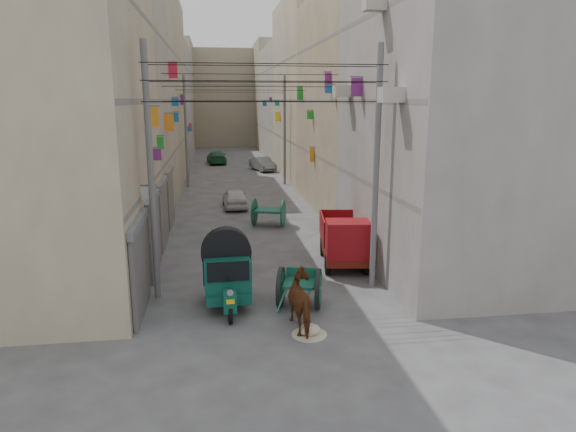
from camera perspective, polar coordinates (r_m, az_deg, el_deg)
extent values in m
plane|color=#454547|center=(12.03, 0.95, -18.55)|extent=(140.00, 140.00, 0.00)
cube|color=#B8AE8B|center=(19.22, -28.16, 12.05)|extent=(8.00, 10.00, 13.00)
cube|color=slate|center=(18.56, -15.75, 2.83)|extent=(0.25, 9.80, 0.18)
cube|color=slate|center=(18.31, -16.33, 12.11)|extent=(0.25, 9.80, 0.18)
cube|color=slate|center=(18.54, -16.94, 21.40)|extent=(0.25, 9.80, 0.18)
cube|color=#A89F90|center=(29.82, -20.94, 11.47)|extent=(8.00, 12.00, 12.00)
cube|color=slate|center=(29.40, -13.06, 6.48)|extent=(0.25, 11.76, 0.18)
cube|color=slate|center=(29.24, -13.36, 12.33)|extent=(0.25, 11.76, 0.18)
cube|color=slate|center=(29.39, -13.68, 18.18)|extent=(0.25, 11.76, 0.18)
cube|color=gray|center=(42.62, -17.25, 13.22)|extent=(8.00, 14.00, 14.00)
cube|color=slate|center=(42.32, -11.66, 8.37)|extent=(0.25, 13.72, 0.18)
cube|color=slate|center=(42.21, -11.85, 12.43)|extent=(0.25, 13.72, 0.18)
cube|color=slate|center=(42.31, -12.04, 16.50)|extent=(0.25, 13.72, 0.18)
cube|color=#9B9491|center=(56.50, -15.00, 11.99)|extent=(8.00, 14.00, 11.80)
cube|color=slate|center=(56.28, -10.86, 9.43)|extent=(0.25, 13.72, 0.18)
cube|color=slate|center=(56.19, -10.99, 12.49)|extent=(0.25, 13.72, 0.18)
cube|color=slate|center=(56.27, -11.13, 15.54)|extent=(0.25, 13.72, 0.18)
cube|color=tan|center=(69.43, -13.81, 12.82)|extent=(8.00, 12.00, 13.50)
cube|color=slate|center=(69.25, -10.41, 10.04)|extent=(0.25, 11.76, 0.18)
cube|color=slate|center=(69.18, -10.51, 12.52)|extent=(0.25, 11.76, 0.18)
cube|color=slate|center=(69.25, -10.62, 15.00)|extent=(0.25, 11.76, 0.18)
cube|color=#9B9491|center=(20.55, 20.33, 12.69)|extent=(8.00, 10.00, 13.00)
cube|color=slate|center=(19.28, 9.34, 3.49)|extent=(0.25, 9.80, 0.18)
cube|color=slate|center=(19.04, 9.67, 12.44)|extent=(0.25, 9.80, 0.18)
cube|color=slate|center=(19.26, 10.03, 21.39)|extent=(0.25, 9.80, 0.18)
cube|color=tan|center=(30.70, 10.35, 12.10)|extent=(8.00, 12.00, 12.00)
cube|color=slate|center=(29.86, 3.00, 6.89)|extent=(0.25, 11.76, 0.18)
cube|color=slate|center=(29.71, 3.07, 12.65)|extent=(0.25, 11.76, 0.18)
cube|color=slate|center=(29.85, 3.14, 18.42)|extent=(0.25, 11.76, 0.18)
cube|color=#B8AE8B|center=(43.24, 4.83, 13.72)|extent=(8.00, 14.00, 14.00)
cube|color=slate|center=(42.64, -0.42, 8.66)|extent=(0.25, 13.72, 0.18)
cube|color=slate|center=(42.53, -0.42, 12.70)|extent=(0.25, 13.72, 0.18)
cube|color=slate|center=(42.64, -0.43, 16.73)|extent=(0.25, 13.72, 0.18)
cube|color=#A89F90|center=(56.97, 1.58, 12.41)|extent=(8.00, 14.00, 11.80)
cube|color=slate|center=(56.52, -2.37, 9.66)|extent=(0.25, 13.72, 0.18)
cube|color=slate|center=(56.44, -2.40, 12.70)|extent=(0.25, 13.72, 0.18)
cube|color=slate|center=(56.51, -2.43, 15.75)|extent=(0.25, 13.72, 0.18)
cube|color=gray|center=(69.81, -0.27, 13.18)|extent=(8.00, 12.00, 13.50)
cube|color=slate|center=(69.45, -3.49, 10.22)|extent=(0.25, 11.76, 0.18)
cube|color=slate|center=(69.38, -3.53, 12.70)|extent=(0.25, 11.76, 0.18)
cube|color=slate|center=(69.44, -3.56, 15.18)|extent=(0.25, 11.76, 0.18)
cube|color=gray|center=(76.16, -7.15, 12.86)|extent=(22.00, 10.00, 13.00)
cube|color=#4E4E53|center=(15.90, -16.06, -5.89)|extent=(0.12, 3.00, 2.60)
cube|color=slate|center=(15.51, -16.32, -0.80)|extent=(0.18, 3.20, 0.25)
cube|color=#4E4E53|center=(19.42, -14.64, -2.43)|extent=(0.12, 3.00, 2.60)
cube|color=slate|center=(19.10, -14.83, 1.78)|extent=(0.18, 3.20, 0.25)
cube|color=#4E4E53|center=(22.99, -13.67, -0.03)|extent=(0.12, 3.00, 2.60)
cube|color=slate|center=(22.72, -13.81, 3.54)|extent=(0.18, 3.20, 0.25)
cube|color=#4E4E53|center=(26.70, -12.94, 1.75)|extent=(0.12, 3.00, 2.60)
cube|color=slate|center=(26.47, -13.05, 4.84)|extent=(0.18, 3.20, 0.25)
cube|color=#0E909A|center=(44.75, -1.23, 12.42)|extent=(0.38, 0.08, 0.41)
cube|color=red|center=(51.86, -10.80, 9.64)|extent=(0.27, 0.08, 0.71)
cube|color=silver|center=(16.95, -15.30, 2.47)|extent=(0.44, 0.08, 0.42)
cube|color=orange|center=(26.04, -13.08, 10.07)|extent=(0.45, 0.08, 0.84)
cube|color=#1961B2|center=(55.29, -2.62, 12.40)|extent=(0.41, 0.08, 0.59)
cube|color=#782077|center=(20.12, -14.42, 6.64)|extent=(0.38, 0.08, 0.44)
cube|color=yellow|center=(44.04, -1.14, 10.95)|extent=(0.43, 0.08, 0.72)
cube|color=#782077|center=(50.06, -1.94, 12.76)|extent=(0.28, 0.08, 0.44)
cube|color=red|center=(30.26, -12.66, 15.51)|extent=(0.48, 0.08, 0.84)
cube|color=#1961B2|center=(48.33, -10.96, 9.48)|extent=(0.31, 0.08, 0.44)
cube|color=green|center=(29.68, 2.47, 11.14)|extent=(0.35, 0.08, 0.45)
cube|color=green|center=(33.25, 1.32, 13.45)|extent=(0.34, 0.08, 0.79)
cube|color=green|center=(22.34, -13.99, 7.89)|extent=(0.28, 0.08, 0.52)
cube|color=#782077|center=(39.82, -11.68, 12.53)|extent=(0.28, 0.08, 0.74)
cube|color=orange|center=(29.34, 2.70, 6.83)|extent=(0.26, 0.08, 0.80)
cube|color=#1961B2|center=(20.27, 7.72, 13.90)|extent=(0.34, 0.08, 0.55)
cube|color=orange|center=(18.82, -14.90, 10.60)|extent=(0.47, 0.08, 0.67)
cube|color=#1961B2|center=(31.36, -12.43, 12.27)|extent=(0.40, 0.08, 0.47)
cube|color=#1961B2|center=(31.90, -12.36, 10.67)|extent=(0.32, 0.08, 0.55)
cube|color=#1961B2|center=(24.49, 4.70, 13.84)|extent=(0.47, 0.08, 0.35)
cube|color=#782077|center=(25.33, 4.46, 14.59)|extent=(0.32, 0.08, 0.89)
cube|color=#782077|center=(20.18, 7.64, 14.01)|extent=(0.44, 0.08, 0.69)
cube|color=#782077|center=(16.64, -16.36, 0.98)|extent=(0.10, 3.20, 0.80)
cube|color=#0E909A|center=(25.46, -13.62, 5.08)|extent=(0.10, 3.20, 0.80)
cube|color=#1961B2|center=(37.36, -11.98, 7.50)|extent=(0.10, 3.20, 0.80)
cube|color=orange|center=(49.31, -11.13, 8.75)|extent=(0.10, 3.20, 0.80)
cube|color=#0E909A|center=(17.43, 11.09, 1.78)|extent=(0.10, 3.20, 0.80)
cube|color=orange|center=(25.99, 4.58, 5.54)|extent=(0.10, 3.20, 0.80)
cube|color=green|center=(37.72, 0.53, 7.82)|extent=(0.10, 3.20, 0.80)
cube|color=#0E909A|center=(49.58, -1.60, 9.00)|extent=(0.10, 3.20, 0.80)
cube|color=#B3ADA0|center=(16.04, 11.39, 13.06)|extent=(0.70, 0.55, 0.45)
cube|color=#B3ADA0|center=(21.80, 6.04, 13.62)|extent=(0.70, 0.55, 0.45)
cube|color=#B3ADA0|center=(18.20, 9.57, 22.25)|extent=(0.70, 0.55, 0.45)
cylinder|color=slate|center=(16.41, -14.99, 4.45)|extent=(0.20, 0.20, 8.00)
cylinder|color=slate|center=(17.12, 9.77, 5.03)|extent=(0.20, 0.20, 8.00)
cylinder|color=slate|center=(38.26, -11.26, 9.15)|extent=(0.20, 0.20, 8.00)
cylinder|color=slate|center=(38.57, -0.38, 9.42)|extent=(0.20, 0.20, 8.00)
cylinder|color=black|center=(15.73, -2.23, 12.57)|extent=(7.40, 0.02, 0.02)
cylinder|color=black|center=(15.74, -2.25, 14.76)|extent=(7.40, 0.02, 0.02)
cylinder|color=black|center=(15.76, -2.26, 16.58)|extent=(7.40, 0.02, 0.02)
cylinder|color=black|center=(16.72, -2.60, 12.58)|extent=(7.40, 0.02, 0.02)
cylinder|color=black|center=(16.73, -2.62, 14.64)|extent=(7.40, 0.02, 0.02)
cylinder|color=black|center=(16.76, -2.64, 16.35)|extent=(7.40, 0.02, 0.02)
cylinder|color=black|center=(22.20, -4.04, 12.61)|extent=(7.40, 0.02, 0.02)
cylinder|color=black|center=(22.21, -4.06, 14.15)|extent=(7.40, 0.02, 0.02)
cylinder|color=black|center=(22.23, -4.08, 15.44)|extent=(7.40, 0.02, 0.02)
cylinder|color=black|center=(30.19, -5.20, 12.62)|extent=(7.40, 0.02, 0.02)
cylinder|color=black|center=(30.19, -5.22, 13.76)|extent=(7.40, 0.02, 0.02)
cylinder|color=black|center=(30.20, -5.24, 14.71)|extent=(7.40, 0.02, 0.02)
cylinder|color=black|center=(38.18, -5.87, 12.63)|extent=(7.40, 0.02, 0.02)
cylinder|color=black|center=(38.18, -5.89, 13.53)|extent=(7.40, 0.02, 0.02)
cylinder|color=black|center=(38.19, -5.91, 14.28)|extent=(7.40, 0.02, 0.02)
cylinder|color=black|center=(14.98, -6.43, -10.73)|extent=(0.15, 0.60, 0.60)
cylinder|color=black|center=(16.84, -8.89, -8.10)|extent=(0.15, 0.60, 0.60)
cylinder|color=black|center=(16.89, -4.89, -7.92)|extent=(0.15, 0.60, 0.60)
cube|color=#0C483A|center=(16.18, -6.77, -8.10)|extent=(1.39, 2.06, 0.30)
cube|color=#0C483A|center=(14.90, -6.48, -9.45)|extent=(0.39, 0.49, 0.58)
cylinder|color=silver|center=(14.54, -6.45, -8.45)|extent=(0.19, 0.06, 0.19)
cube|color=yellow|center=(14.61, -6.42, -9.45)|extent=(0.23, 0.04, 0.13)
cube|color=#0C483A|center=(16.03, -6.84, -6.01)|extent=(1.44, 1.85, 1.01)
cube|color=black|center=(15.07, -6.66, -6.18)|extent=(1.22, 0.10, 0.58)
cube|color=black|center=(15.97, -9.38, -5.76)|extent=(0.08, 1.28, 0.69)
cube|color=black|center=(16.04, -4.34, -5.54)|extent=(0.08, 1.28, 0.69)
cube|color=white|center=(15.31, -6.58, -9.04)|extent=(1.33, 0.10, 0.06)
cylinder|color=black|center=(15.95, -0.80, -7.89)|extent=(0.47, 1.24, 1.25)
cylinder|color=#12523E|center=(15.95, -0.80, -7.89)|extent=(0.41, 0.98, 0.97)
cylinder|color=slate|center=(15.95, -0.80, -7.89)|extent=(0.23, 0.21, 0.16)
cylinder|color=black|center=(15.83, 3.39, -8.08)|extent=(0.47, 1.24, 1.25)
cylinder|color=#12523E|center=(15.83, 3.39, -8.08)|extent=(0.41, 0.98, 0.97)
cylinder|color=slate|center=(15.83, 3.39, -8.08)|extent=(0.23, 0.21, 0.16)
cylinder|color=slate|center=(15.88, 1.28, -7.99)|extent=(1.18, 0.40, 0.07)
cube|color=#12523E|center=(15.82, 1.29, -7.45)|extent=(1.17, 1.20, 0.09)
cube|color=#12523E|center=(16.17, 1.47, -6.26)|extent=(0.92, 0.33, 0.31)
cylinder|color=#12523E|center=(14.86, -0.59, -9.11)|extent=(0.62, 1.99, 0.06)
cylinder|color=#12523E|center=(14.78, 2.18, -9.25)|extent=(0.62, 1.99, 0.06)
cylinder|color=black|center=(18.94, 4.44, -5.42)|extent=(0.29, 0.73, 0.71)
cylinder|color=black|center=(21.18, 3.90, -3.43)|extent=(0.29, 0.73, 0.71)
cylinder|color=black|center=(19.11, 8.63, -5.36)|extent=(0.29, 0.73, 0.71)
cylinder|color=black|center=(21.33, 7.64, -3.40)|extent=(0.29, 0.73, 0.71)
cube|color=#61140D|center=(20.05, 6.15, -3.71)|extent=(2.01, 3.71, 0.37)
cube|color=maroon|center=(18.67, 6.64, -2.57)|extent=(1.69, 1.32, 1.34)
cube|color=black|center=(18.16, 6.84, -2.66)|extent=(1.39, 0.25, 0.59)
cube|color=#61140D|center=(20.54, 5.99, -2.47)|extent=(1.91, 2.55, 0.13)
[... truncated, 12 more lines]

